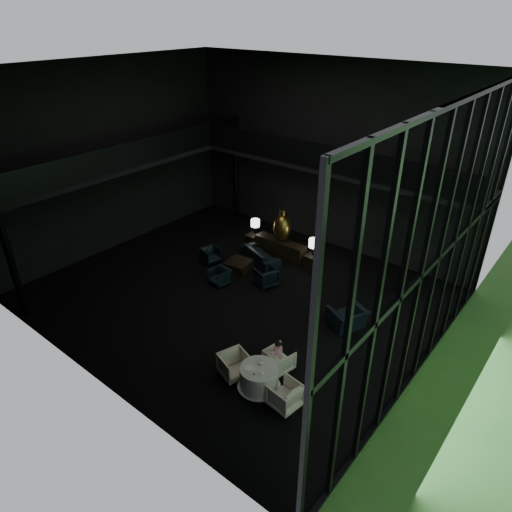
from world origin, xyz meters
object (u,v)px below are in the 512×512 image
Objects in this scene: console at (280,249)px; bronze_urn at (282,227)px; sofa at (260,253)px; child at (278,350)px; side_table_right at (312,261)px; table_lamp_right at (314,244)px; dining_chair_east at (285,394)px; lounge_armchair_west at (211,255)px; lounge_armchair_south at (220,276)px; dining_chair_west at (234,364)px; lounge_armchair_east at (266,276)px; coffee_table at (239,266)px; dining_table at (259,379)px; dining_chair_north at (279,359)px; side_table_left at (253,240)px; window_armchair at (347,314)px; table_lamp_left at (255,224)px.

bronze_urn is at bearing 90.00° from console.
child reaches higher than sofa.
table_lamp_right reaches higher than side_table_right.
dining_chair_east is at bearing 151.56° from sofa.
lounge_armchair_west is (-3.59, -2.41, -0.74)m from table_lamp_right.
dining_chair_west reaches higher than lounge_armchair_south.
bronze_urn is 2.68m from lounge_armchair_east.
sofa reaches higher than coffee_table.
bronze_urn is at bearing -136.54° from lounge_armchair_east.
dining_chair_north is at bearing 91.96° from dining_table.
dining_chair_east is at bearing 134.42° from child.
dining_chair_north is (4.20, -5.75, -0.01)m from console.
lounge_armchair_west is at bearing -99.63° from side_table_left.
coffee_table is (-5.37, 0.57, -0.31)m from window_armchair.
dining_table is at bearing 57.17° from lounge_armchair_east.
table_lamp_right is 7.40m from dining_table.
dining_table is (6.23, -4.46, -0.03)m from lounge_armchair_west.
table_lamp_right reaches higher than dining_chair_east.
dining_table is (4.74, -3.42, -0.01)m from lounge_armchair_south.
sofa is at bearing -34.33° from lounge_armchair_west.
side_table_left is 3.40m from lounge_armchair_east.
table_lamp_right is (1.60, 0.11, 0.71)m from console.
lounge_armchair_south is at bearing -121.48° from table_lamp_right.
side_table_left is 3.30m from table_lamp_right.
dining_chair_north reaches higher than lounge_armchair_west.
lounge_armchair_south is (-0.09, -2.47, -0.05)m from sofa.
window_armchair reaches higher than child.
table_lamp_left reaches higher than dining_chair_west.
table_lamp_right is 3.23m from coffee_table.
dining_chair_east is 0.98× the size of dining_chair_west.
dining_chair_north is (2.60, -5.86, -0.72)m from table_lamp_right.
lounge_armchair_east reaches higher than lounge_armchair_south.
side_table_left is 8.20m from child.
lounge_armchair_south is at bearing -113.68° from dining_chair_east.
table_lamp_left is 0.33× the size of sofa.
dining_chair_west is at bearing -64.16° from bronze_urn.
lounge_armchair_west is at bearing -130.88° from console.
table_lamp_left reaches higher than console.
sofa is 2.13× the size of coffee_table.
lounge_armchair_south is (-2.11, -3.37, 0.05)m from side_table_right.
window_armchair is (5.25, 0.72, 0.18)m from lounge_armchair_south.
side_table_left is 8.95m from dining_table.
console is 3.22× the size of dining_chair_north.
window_armchair is 1.40× the size of dining_chair_east.
dining_chair_east reaches higher than sofa.
coffee_table is 1.69× the size of child.
child reaches higher than dining_chair_north.
table_lamp_left is at bearing 175.14° from bronze_urn.
bronze_urn is at bearing -54.66° from child.
lounge_armchair_west is at bearing -98.88° from table_lamp_left.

